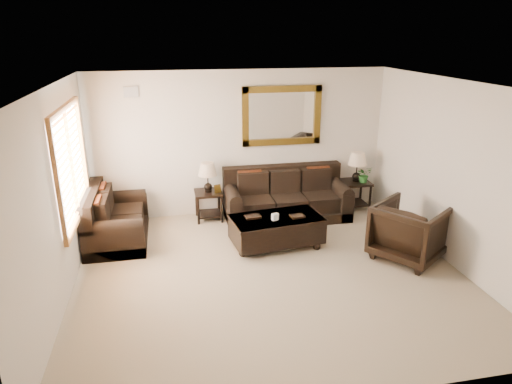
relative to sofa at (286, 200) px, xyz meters
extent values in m
cube|color=gray|center=(-0.78, -2.05, -0.34)|extent=(5.50, 5.00, 0.01)
cube|color=white|center=(-0.78, -2.05, 2.36)|extent=(5.50, 5.00, 0.01)
cube|color=beige|center=(-0.78, 0.45, 1.01)|extent=(5.50, 0.01, 2.70)
cube|color=beige|center=(-0.78, -4.55, 1.01)|extent=(5.50, 0.01, 2.70)
cube|color=beige|center=(-3.53, -2.05, 1.01)|extent=(0.01, 5.00, 2.70)
cube|color=beige|center=(1.97, -2.05, 1.01)|extent=(0.01, 5.00, 2.70)
cube|color=white|center=(-3.51, -1.15, 1.21)|extent=(0.01, 1.80, 1.50)
cube|color=brown|center=(-3.48, -1.15, 2.00)|extent=(0.06, 1.96, 0.08)
cube|color=brown|center=(-3.48, -1.15, 0.42)|extent=(0.06, 1.96, 0.08)
cube|color=brown|center=(-3.48, -2.09, 1.21)|extent=(0.06, 0.08, 1.50)
cube|color=brown|center=(-3.48, -0.21, 1.21)|extent=(0.06, 0.08, 1.50)
cube|color=brown|center=(-3.48, -1.15, 1.21)|extent=(0.05, 0.05, 1.50)
cube|color=#43270D|center=(0.00, 0.41, 1.51)|extent=(1.50, 0.06, 1.10)
cube|color=white|center=(0.00, 0.43, 1.51)|extent=(1.26, 0.01, 0.86)
cube|color=#999999|center=(-2.68, 0.43, 2.01)|extent=(0.25, 0.02, 0.18)
cube|color=black|center=(0.00, -0.06, -0.24)|extent=(2.28, 0.98, 0.19)
cube|color=black|center=(0.00, 0.32, 0.36)|extent=(2.28, 0.23, 0.47)
cube|color=black|center=(-0.61, -0.08, -0.01)|extent=(0.58, 0.81, 0.28)
cube|color=black|center=(0.00, -0.08, -0.01)|extent=(0.58, 0.81, 0.28)
cube|color=black|center=(0.61, -0.08, -0.01)|extent=(0.58, 0.81, 0.28)
cube|color=black|center=(-1.03, -0.06, -0.06)|extent=(0.23, 0.98, 0.55)
cylinder|color=black|center=(-1.03, -0.06, 0.21)|extent=(0.23, 0.96, 0.23)
cube|color=black|center=(1.03, -0.06, -0.06)|extent=(0.23, 0.98, 0.55)
cylinder|color=black|center=(1.03, -0.06, 0.21)|extent=(0.23, 0.96, 0.23)
cube|color=maroon|center=(-0.66, 0.12, 0.36)|extent=(0.44, 0.19, 0.45)
cube|color=maroon|center=(0.66, 0.12, 0.36)|extent=(0.44, 0.19, 0.45)
cube|color=black|center=(-3.03, -0.44, -0.25)|extent=(0.95, 1.60, 0.18)
cube|color=black|center=(-3.40, -0.44, 0.34)|extent=(0.22, 1.60, 0.45)
cube|color=black|center=(-3.01, -0.73, -0.02)|extent=(0.78, 0.56, 0.27)
cube|color=black|center=(-3.01, -0.15, -0.02)|extent=(0.78, 0.56, 0.27)
cube|color=black|center=(-3.03, -1.13, -0.07)|extent=(0.95, 0.22, 0.53)
cylinder|color=black|center=(-3.03, -1.13, 0.19)|extent=(0.93, 0.22, 0.22)
cube|color=black|center=(-3.03, 0.25, -0.07)|extent=(0.95, 0.22, 0.53)
cylinder|color=black|center=(-3.03, 0.25, 0.19)|extent=(0.93, 0.22, 0.22)
cube|color=maroon|center=(-3.21, -0.78, 0.33)|extent=(0.19, 0.42, 0.43)
cube|color=maroon|center=(-3.21, -0.10, 0.33)|extent=(0.19, 0.42, 0.43)
cube|color=black|center=(-1.44, 0.16, 0.18)|extent=(0.50, 0.50, 0.05)
cube|color=black|center=(-1.44, 0.16, -0.23)|extent=(0.42, 0.42, 0.03)
cylinder|color=black|center=(-1.65, -0.05, -0.09)|extent=(0.05, 0.05, 0.50)
cylinder|color=black|center=(-1.23, -0.05, -0.09)|extent=(0.05, 0.05, 0.50)
cylinder|color=black|center=(-1.65, 0.37, -0.09)|extent=(0.05, 0.05, 0.50)
cylinder|color=black|center=(-1.23, 0.37, -0.09)|extent=(0.05, 0.05, 0.50)
sphere|color=black|center=(-1.44, 0.16, 0.30)|extent=(0.15, 0.15, 0.15)
cylinder|color=black|center=(-1.44, 0.16, 0.46)|extent=(0.02, 0.02, 0.33)
cone|color=tan|center=(-1.44, 0.16, 0.64)|extent=(0.34, 0.34, 0.24)
cube|color=#43270D|center=(-1.28, 0.07, 0.28)|extent=(0.14, 0.09, 0.15)
cube|color=black|center=(1.45, 0.15, 0.21)|extent=(0.52, 0.52, 0.05)
cube|color=black|center=(1.45, 0.15, -0.22)|extent=(0.44, 0.44, 0.03)
cylinder|color=black|center=(1.23, -0.07, -0.08)|extent=(0.05, 0.05, 0.52)
cylinder|color=black|center=(1.67, -0.07, -0.08)|extent=(0.05, 0.05, 0.52)
cylinder|color=black|center=(1.23, 0.37, -0.08)|extent=(0.05, 0.05, 0.52)
cylinder|color=black|center=(1.67, 0.37, -0.08)|extent=(0.05, 0.05, 0.52)
sphere|color=black|center=(1.45, 0.15, 0.32)|extent=(0.16, 0.16, 0.16)
cylinder|color=black|center=(1.45, 0.15, 0.49)|extent=(0.02, 0.02, 0.34)
cone|color=tan|center=(1.45, 0.15, 0.68)|extent=(0.36, 0.36, 0.25)
sphere|color=black|center=(-1.07, -1.44, -0.28)|extent=(0.13, 0.13, 0.13)
sphere|color=black|center=(0.14, -1.44, -0.28)|extent=(0.13, 0.13, 0.13)
sphere|color=black|center=(-1.07, -0.89, -0.28)|extent=(0.13, 0.13, 0.13)
sphere|color=black|center=(0.14, -0.89, -0.28)|extent=(0.13, 0.13, 0.13)
cube|color=black|center=(-0.46, -1.16, -0.04)|extent=(1.52, 0.95, 0.40)
cube|color=black|center=(-0.46, -1.16, 0.14)|extent=(1.55, 0.97, 0.04)
cube|color=black|center=(-0.85, -1.11, 0.17)|extent=(0.26, 0.20, 0.03)
cube|color=black|center=(-0.13, -1.22, 0.17)|extent=(0.24, 0.18, 0.03)
cube|color=white|center=(-0.52, -1.27, 0.21)|extent=(0.12, 0.10, 0.11)
imported|color=black|center=(1.42, -1.99, 0.15)|extent=(1.28, 1.29, 0.98)
imported|color=#1F531C|center=(1.56, 0.05, 0.35)|extent=(0.35, 0.37, 0.24)
camera|label=1|loc=(-2.12, -7.77, 3.00)|focal=32.00mm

